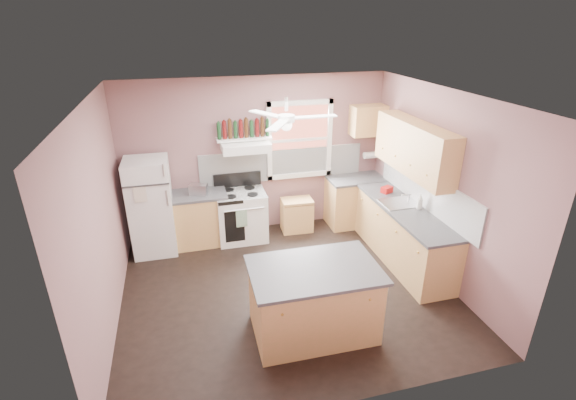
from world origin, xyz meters
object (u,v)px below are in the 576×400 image
object	(u,v)px
toaster	(198,189)
cart	(297,216)
refrigerator	(151,207)
island	(314,302)
stove	(242,216)

from	to	relation	value
toaster	cart	world-z (taller)	toaster
cart	toaster	bearing A→B (deg)	-175.26
toaster	cart	bearing A→B (deg)	19.25
refrigerator	island	bearing A→B (deg)	-52.25
stove	cart	world-z (taller)	stove
refrigerator	cart	bearing A→B (deg)	2.56
stove	island	xyz separation A→B (m)	(0.46, -2.55, 0.00)
cart	refrigerator	bearing A→B (deg)	-174.84
toaster	cart	size ratio (longest dim) A/B	0.52
refrigerator	island	world-z (taller)	refrigerator
refrigerator	toaster	size ratio (longest dim) A/B	5.62
cart	stove	bearing A→B (deg)	-174.36
cart	island	size ratio (longest dim) A/B	0.38
toaster	cart	xyz separation A→B (m)	(1.68, 0.05, -0.72)
refrigerator	stove	size ratio (longest dim) A/B	1.83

